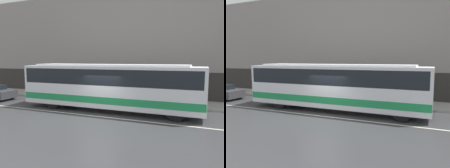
# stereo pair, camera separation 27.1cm
# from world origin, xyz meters

# --- Properties ---
(ground_plane) EXTENTS (60.00, 60.00, 0.00)m
(ground_plane) POSITION_xyz_m (0.00, 0.00, 0.00)
(ground_plane) COLOR #38383A
(sidewalk) EXTENTS (60.00, 3.09, 0.16)m
(sidewalk) POSITION_xyz_m (0.00, 5.55, 0.08)
(sidewalk) COLOR #A09E99
(sidewalk) RESTS_ON ground_plane
(building_facade) EXTENTS (60.00, 0.35, 9.84)m
(building_facade) POSITION_xyz_m (0.00, 7.23, 4.75)
(building_facade) COLOR gray
(building_facade) RESTS_ON ground_plane
(lane_stripe) EXTENTS (54.00, 0.14, 0.01)m
(lane_stripe) POSITION_xyz_m (0.00, 0.00, 0.00)
(lane_stripe) COLOR beige
(lane_stripe) RESTS_ON ground_plane
(transit_bus) EXTENTS (12.49, 2.50, 3.19)m
(transit_bus) POSITION_xyz_m (-0.08, 1.79, 1.80)
(transit_bus) COLOR white
(transit_bus) RESTS_ON ground_plane
(pedestrian_waiting) EXTENTS (0.36, 0.36, 1.74)m
(pedestrian_waiting) POSITION_xyz_m (-2.94, 6.58, 0.98)
(pedestrian_waiting) COLOR #1E5933
(pedestrian_waiting) RESTS_ON sidewalk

